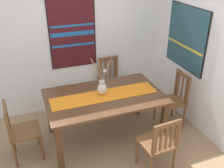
{
  "coord_description": "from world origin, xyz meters",
  "views": [
    {
      "loc": [
        -0.79,
        -2.49,
        2.68
      ],
      "look_at": [
        0.37,
        0.63,
        0.96
      ],
      "focal_mm": 41.11,
      "sensor_mm": 36.0,
      "label": 1
    }
  ],
  "objects_px": {
    "chair_0": "(20,130)",
    "chair_1": "(174,99)",
    "chair_2": "(111,82)",
    "chair_3": "(159,143)",
    "dining_table": "(104,102)",
    "centerpiece_vase": "(102,87)",
    "painting_on_side_wall": "(186,38)",
    "painting_on_back_wall": "(72,32)"
  },
  "relations": [
    {
      "from": "chair_1",
      "to": "painting_on_side_wall",
      "type": "xyz_separation_m",
      "value": [
        0.32,
        0.31,
        0.93
      ]
    },
    {
      "from": "dining_table",
      "to": "chair_2",
      "type": "distance_m",
      "value": 1.03
    },
    {
      "from": "chair_0",
      "to": "painting_on_side_wall",
      "type": "xyz_separation_m",
      "value": [
        2.79,
        0.29,
        0.93
      ]
    },
    {
      "from": "chair_0",
      "to": "chair_2",
      "type": "relative_size",
      "value": 0.95
    },
    {
      "from": "chair_2",
      "to": "chair_3",
      "type": "xyz_separation_m",
      "value": [
        0.0,
        -1.83,
        -0.02
      ]
    },
    {
      "from": "dining_table",
      "to": "painting_on_side_wall",
      "type": "xyz_separation_m",
      "value": [
        1.54,
        0.28,
        0.74
      ]
    },
    {
      "from": "painting_on_back_wall",
      "to": "painting_on_side_wall",
      "type": "height_order",
      "value": "painting_on_back_wall"
    },
    {
      "from": "chair_1",
      "to": "painting_on_back_wall",
      "type": "relative_size",
      "value": 0.74
    },
    {
      "from": "dining_table",
      "to": "painting_on_side_wall",
      "type": "distance_m",
      "value": 1.73
    },
    {
      "from": "dining_table",
      "to": "painting_on_back_wall",
      "type": "distance_m",
      "value": 1.4
    },
    {
      "from": "chair_2",
      "to": "chair_3",
      "type": "bearing_deg",
      "value": -89.93
    },
    {
      "from": "chair_2",
      "to": "centerpiece_vase",
      "type": "bearing_deg",
      "value": -117.25
    },
    {
      "from": "dining_table",
      "to": "chair_1",
      "type": "relative_size",
      "value": 1.85
    },
    {
      "from": "chair_2",
      "to": "chair_0",
      "type": "bearing_deg",
      "value": -151.32
    },
    {
      "from": "chair_1",
      "to": "dining_table",
      "type": "bearing_deg",
      "value": 178.6
    },
    {
      "from": "centerpiece_vase",
      "to": "painting_on_side_wall",
      "type": "relative_size",
      "value": 0.6
    },
    {
      "from": "painting_on_side_wall",
      "to": "centerpiece_vase",
      "type": "bearing_deg",
      "value": -171.21
    },
    {
      "from": "chair_0",
      "to": "chair_3",
      "type": "relative_size",
      "value": 1.02
    },
    {
      "from": "painting_on_side_wall",
      "to": "painting_on_back_wall",
      "type": "bearing_deg",
      "value": 153.45
    },
    {
      "from": "centerpiece_vase",
      "to": "chair_0",
      "type": "distance_m",
      "value": 1.31
    },
    {
      "from": "centerpiece_vase",
      "to": "chair_0",
      "type": "relative_size",
      "value": 0.7
    },
    {
      "from": "chair_0",
      "to": "chair_1",
      "type": "distance_m",
      "value": 2.47
    },
    {
      "from": "dining_table",
      "to": "chair_3",
      "type": "distance_m",
      "value": 1.03
    },
    {
      "from": "centerpiece_vase",
      "to": "chair_0",
      "type": "height_order",
      "value": "centerpiece_vase"
    },
    {
      "from": "painting_on_back_wall",
      "to": "dining_table",
      "type": "bearing_deg",
      "value": -81.01
    },
    {
      "from": "chair_0",
      "to": "chair_3",
      "type": "distance_m",
      "value": 1.92
    },
    {
      "from": "chair_1",
      "to": "chair_2",
      "type": "bearing_deg",
      "value": 129.79
    },
    {
      "from": "chair_1",
      "to": "painting_on_side_wall",
      "type": "relative_size",
      "value": 0.9
    },
    {
      "from": "chair_2",
      "to": "chair_3",
      "type": "relative_size",
      "value": 1.07
    },
    {
      "from": "chair_1",
      "to": "chair_3",
      "type": "distance_m",
      "value": 1.19
    },
    {
      "from": "centerpiece_vase",
      "to": "chair_2",
      "type": "bearing_deg",
      "value": 62.75
    },
    {
      "from": "chair_2",
      "to": "painting_on_side_wall",
      "type": "height_order",
      "value": "painting_on_side_wall"
    },
    {
      "from": "dining_table",
      "to": "chair_0",
      "type": "height_order",
      "value": "chair_0"
    },
    {
      "from": "centerpiece_vase",
      "to": "chair_3",
      "type": "relative_size",
      "value": 0.72
    },
    {
      "from": "centerpiece_vase",
      "to": "chair_2",
      "type": "relative_size",
      "value": 0.67
    },
    {
      "from": "chair_0",
      "to": "painting_on_back_wall",
      "type": "bearing_deg",
      "value": 46.97
    },
    {
      "from": "painting_on_back_wall",
      "to": "chair_2",
      "type": "bearing_deg",
      "value": -20.41
    },
    {
      "from": "painting_on_back_wall",
      "to": "painting_on_side_wall",
      "type": "distance_m",
      "value": 1.92
    },
    {
      "from": "dining_table",
      "to": "painting_on_back_wall",
      "type": "relative_size",
      "value": 1.36
    },
    {
      "from": "painting_on_side_wall",
      "to": "chair_0",
      "type": "bearing_deg",
      "value": -174.09
    },
    {
      "from": "dining_table",
      "to": "chair_2",
      "type": "relative_size",
      "value": 1.83
    },
    {
      "from": "dining_table",
      "to": "chair_2",
      "type": "xyz_separation_m",
      "value": [
        0.43,
        0.91,
        -0.18
      ]
    }
  ]
}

